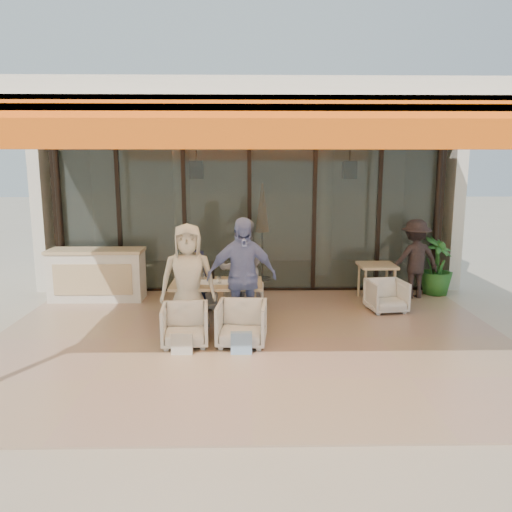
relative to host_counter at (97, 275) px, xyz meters
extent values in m
plane|color=#C6B293|center=(3.01, -2.30, -0.53)|extent=(70.00, 70.00, 0.00)
cube|color=tan|center=(3.01, -2.30, -0.53)|extent=(8.00, 6.00, 0.01)
cube|color=silver|center=(3.01, -2.30, 2.77)|extent=(8.00, 6.00, 0.20)
cube|color=#FC5C0D|center=(3.01, -5.24, 2.49)|extent=(8.00, 0.12, 0.45)
cube|color=orange|center=(3.01, -4.55, 2.61)|extent=(8.00, 1.50, 0.06)
cylinder|color=black|center=(-0.87, 0.58, 1.07)|extent=(0.12, 0.12, 3.20)
cylinder|color=black|center=(6.89, 0.58, 1.07)|extent=(0.12, 0.12, 3.20)
cube|color=#9EADA3|center=(3.01, 0.70, 1.07)|extent=(8.00, 0.03, 3.20)
cube|color=black|center=(3.01, 0.70, -0.49)|extent=(8.00, 0.10, 0.08)
cube|color=black|center=(3.01, 0.70, 2.63)|extent=(8.00, 0.10, 0.08)
cube|color=black|center=(-0.99, 0.70, 1.07)|extent=(0.08, 0.10, 3.20)
cube|color=black|center=(0.31, 0.70, 1.07)|extent=(0.08, 0.10, 3.20)
cube|color=black|center=(1.66, 0.70, 1.07)|extent=(0.08, 0.10, 3.20)
cube|color=black|center=(3.01, 0.70, 1.07)|extent=(0.08, 0.10, 3.20)
cube|color=black|center=(4.36, 0.70, 1.07)|extent=(0.08, 0.10, 3.20)
cube|color=black|center=(5.71, 0.70, 1.07)|extent=(0.08, 0.10, 3.20)
cube|color=black|center=(7.01, 0.70, 1.07)|extent=(0.08, 0.10, 3.20)
cube|color=silver|center=(3.01, 4.20, 1.17)|extent=(9.00, 0.25, 3.40)
cube|color=silver|center=(-1.39, 2.45, 1.17)|extent=(0.25, 3.50, 3.40)
cube|color=silver|center=(7.41, 2.45, 1.17)|extent=(0.25, 3.50, 3.40)
cube|color=silver|center=(3.01, 2.45, 2.87)|extent=(9.00, 3.50, 0.25)
cube|color=#DAB585|center=(3.01, 2.45, -0.52)|extent=(8.00, 3.50, 0.02)
cylinder|color=silver|center=(1.41, 2.30, 0.97)|extent=(0.40, 0.40, 3.00)
cylinder|color=silver|center=(4.81, 2.30, 0.97)|extent=(0.40, 0.40, 3.00)
cylinder|color=black|center=(1.81, 1.90, 2.47)|extent=(0.03, 0.03, 0.70)
cube|color=black|center=(1.81, 1.90, 2.02)|extent=(0.30, 0.30, 0.40)
sphere|color=#FFBF72|center=(1.81, 1.90, 2.02)|extent=(0.18, 0.18, 0.18)
cylinder|color=black|center=(5.31, 1.90, 2.47)|extent=(0.03, 0.03, 0.70)
cube|color=black|center=(5.31, 1.90, 2.02)|extent=(0.30, 0.30, 0.40)
sphere|color=#FFBF72|center=(5.31, 1.90, 2.02)|extent=(0.18, 0.18, 0.18)
cylinder|color=black|center=(3.31, 1.70, -0.48)|extent=(0.40, 0.40, 0.05)
cylinder|color=black|center=(3.31, 1.70, 0.52)|extent=(0.04, 0.04, 2.10)
cone|color=#D95F12|center=(3.31, 1.70, 1.17)|extent=(0.32, 0.32, 1.10)
cube|color=silver|center=(0.00, 0.00, -0.03)|extent=(1.80, 0.60, 1.00)
cube|color=#DAB585|center=(0.00, 0.00, 0.48)|extent=(1.85, 0.65, 0.06)
cube|color=#DAB585|center=(0.00, -0.31, -0.03)|extent=(1.50, 0.02, 0.60)
cube|color=#DAB585|center=(2.46, -1.59, 0.19)|extent=(1.50, 0.90, 0.05)
cube|color=white|center=(2.46, -1.59, 0.21)|extent=(1.30, 0.35, 0.01)
cylinder|color=#DAB585|center=(1.84, -1.91, -0.18)|extent=(0.06, 0.06, 0.70)
cylinder|color=#DAB585|center=(3.08, -1.91, -0.18)|extent=(0.06, 0.06, 0.70)
cylinder|color=#DAB585|center=(1.84, -1.27, -0.18)|extent=(0.06, 0.06, 0.70)
cylinder|color=#DAB585|center=(3.08, -1.27, -0.18)|extent=(0.06, 0.06, 0.70)
cylinder|color=white|center=(2.01, -1.74, 0.27)|extent=(0.06, 0.06, 0.11)
cylinder|color=white|center=(2.21, -1.39, 0.27)|extent=(0.06, 0.06, 0.11)
cylinder|color=white|center=(2.51, -1.69, 0.27)|extent=(0.06, 0.06, 0.11)
cylinder|color=white|center=(2.76, -1.41, 0.27)|extent=(0.06, 0.06, 0.11)
cylinder|color=white|center=(2.96, -1.79, 0.27)|extent=(0.06, 0.06, 0.11)
cylinder|color=maroon|center=(1.91, -1.44, 0.30)|extent=(0.07, 0.07, 0.16)
cylinder|color=black|center=(2.36, -1.31, 0.30)|extent=(0.09, 0.09, 0.17)
cylinder|color=black|center=(2.36, -1.31, 0.39)|extent=(0.10, 0.10, 0.01)
cylinder|color=white|center=(2.01, -1.89, 0.22)|extent=(0.22, 0.22, 0.01)
cylinder|color=white|center=(2.91, -1.89, 0.22)|extent=(0.22, 0.22, 0.01)
cylinder|color=white|center=(2.01, -1.27, 0.22)|extent=(0.22, 0.22, 0.01)
cylinder|color=white|center=(2.91, -1.27, 0.22)|extent=(0.22, 0.22, 0.01)
imported|color=white|center=(2.04, -0.64, -0.22)|extent=(0.75, 0.73, 0.63)
imported|color=white|center=(2.88, -0.64, -0.21)|extent=(0.75, 0.72, 0.65)
imported|color=white|center=(2.04, -2.54, -0.18)|extent=(0.72, 0.68, 0.70)
imported|color=white|center=(2.88, -2.54, -0.16)|extent=(0.77, 0.73, 0.73)
imported|color=#1B1F3C|center=(2.04, -1.14, 0.23)|extent=(0.62, 0.49, 1.51)
imported|color=slate|center=(2.88, -1.14, 0.34)|extent=(0.94, 0.78, 1.75)
imported|color=beige|center=(2.04, -2.04, 0.36)|extent=(0.91, 0.64, 1.78)
imported|color=#6F7CBA|center=(2.88, -2.04, 0.41)|extent=(1.16, 0.63, 1.88)
cube|color=silver|center=(2.04, -2.94, -0.36)|extent=(0.30, 0.10, 0.34)
cube|color=#99BFD8|center=(2.88, -2.94, -0.36)|extent=(0.30, 0.10, 0.34)
cube|color=#DAB585|center=(5.51, -0.12, 0.19)|extent=(0.70, 0.70, 0.05)
cylinder|color=#DAB585|center=(5.23, -0.40, -0.18)|extent=(0.05, 0.05, 0.70)
cylinder|color=#DAB585|center=(5.79, -0.40, -0.18)|extent=(0.05, 0.05, 0.70)
cylinder|color=#DAB585|center=(5.23, 0.16, -0.18)|extent=(0.05, 0.05, 0.70)
cylinder|color=#DAB585|center=(5.79, 0.16, -0.18)|extent=(0.05, 0.05, 0.70)
imported|color=white|center=(5.51, -0.87, -0.20)|extent=(0.73, 0.69, 0.66)
imported|color=black|center=(6.32, 0.08, 0.27)|extent=(1.12, 0.76, 1.60)
imported|color=#1E5919|center=(6.87, 0.33, 0.07)|extent=(0.95, 0.95, 1.20)
camera|label=1|loc=(2.97, -9.65, 2.13)|focal=35.00mm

